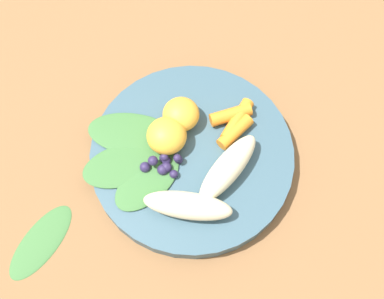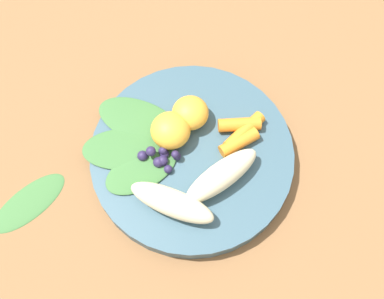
# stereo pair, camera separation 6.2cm
# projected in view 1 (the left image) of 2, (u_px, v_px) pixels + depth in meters

# --- Properties ---
(ground_plane) EXTENTS (2.40, 2.40, 0.00)m
(ground_plane) POSITION_uv_depth(u_px,v_px,m) (192.00, 160.00, 0.65)
(ground_plane) COLOR brown
(bowl) EXTENTS (0.27, 0.27, 0.02)m
(bowl) POSITION_uv_depth(u_px,v_px,m) (192.00, 156.00, 0.64)
(bowl) COLOR #385666
(bowl) RESTS_ON ground_plane
(banana_peeled_left) EXTENTS (0.06, 0.12, 0.03)m
(banana_peeled_left) POSITION_uv_depth(u_px,v_px,m) (228.00, 168.00, 0.60)
(banana_peeled_left) COLOR beige
(banana_peeled_left) RESTS_ON bowl
(banana_peeled_right) EXTENTS (0.10, 0.10, 0.03)m
(banana_peeled_right) POSITION_uv_depth(u_px,v_px,m) (188.00, 206.00, 0.58)
(banana_peeled_right) COLOR beige
(banana_peeled_right) RESTS_ON bowl
(orange_segment_near) EXTENTS (0.05, 0.05, 0.04)m
(orange_segment_near) POSITION_uv_depth(u_px,v_px,m) (167.00, 136.00, 0.62)
(orange_segment_near) COLOR #F4A833
(orange_segment_near) RESTS_ON bowl
(orange_segment_far) EXTENTS (0.05, 0.05, 0.04)m
(orange_segment_far) POSITION_uv_depth(u_px,v_px,m) (181.00, 114.00, 0.63)
(orange_segment_far) COLOR #F4A833
(orange_segment_far) RESTS_ON bowl
(carrot_front) EXTENTS (0.03, 0.06, 0.02)m
(carrot_front) POSITION_uv_depth(u_px,v_px,m) (235.00, 132.00, 0.63)
(carrot_front) COLOR orange
(carrot_front) RESTS_ON bowl
(carrot_mid_left) EXTENTS (0.04, 0.07, 0.02)m
(carrot_mid_left) POSITION_uv_depth(u_px,v_px,m) (239.00, 122.00, 0.64)
(carrot_mid_left) COLOR orange
(carrot_mid_left) RESTS_ON bowl
(carrot_mid_right) EXTENTS (0.03, 0.06, 0.02)m
(carrot_mid_right) POSITION_uv_depth(u_px,v_px,m) (231.00, 115.00, 0.64)
(carrot_mid_right) COLOR orange
(carrot_mid_right) RESTS_ON bowl
(blueberry_pile) EXTENTS (0.04, 0.05, 0.02)m
(blueberry_pile) POSITION_uv_depth(u_px,v_px,m) (163.00, 164.00, 0.61)
(blueberry_pile) COLOR #2D234C
(blueberry_pile) RESTS_ON bowl
(kale_leaf_left) EXTENTS (0.13, 0.13, 0.00)m
(kale_leaf_left) POSITION_uv_depth(u_px,v_px,m) (133.00, 134.00, 0.64)
(kale_leaf_left) COLOR #3D7038
(kale_leaf_left) RESTS_ON bowl
(kale_leaf_right) EXTENTS (0.09, 0.13, 0.00)m
(kale_leaf_right) POSITION_uv_depth(u_px,v_px,m) (126.00, 164.00, 0.62)
(kale_leaf_right) COLOR #3D7038
(kale_leaf_right) RESTS_ON bowl
(kale_leaf_rear) EXTENTS (0.07, 0.11, 0.00)m
(kale_leaf_rear) POSITION_uv_depth(u_px,v_px,m) (147.00, 181.00, 0.61)
(kale_leaf_rear) COLOR #3D7038
(kale_leaf_rear) RESTS_ON bowl
(kale_leaf_stray) EXTENTS (0.08, 0.12, 0.01)m
(kale_leaf_stray) POSITION_uv_depth(u_px,v_px,m) (41.00, 242.00, 0.61)
(kale_leaf_stray) COLOR #3D7038
(kale_leaf_stray) RESTS_ON ground_plane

